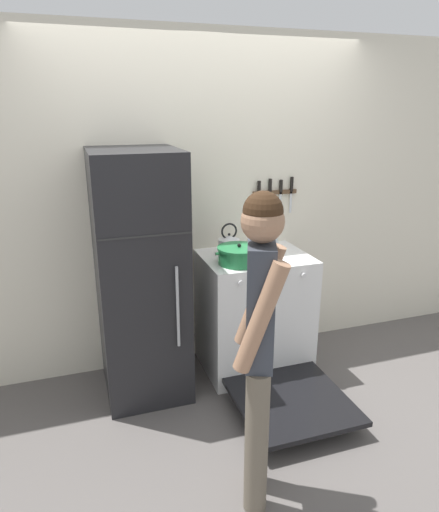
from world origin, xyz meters
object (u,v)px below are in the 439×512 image
tea_kettle (229,244)px  person (259,339)px  stove_range (256,315)px  dutch_oven_pot (239,255)px  refrigerator (141,277)px  utensil_jar (273,239)px

tea_kettle → person: (-0.32, -1.35, -0.06)m
stove_range → dutch_oven_pot: (-0.18, -0.08, 0.53)m
refrigerator → utensil_jar: 1.09m
refrigerator → tea_kettle: refrigerator is taller
stove_range → tea_kettle: size_ratio=5.76×
tea_kettle → refrigerator: bearing=-168.3°
person → dutch_oven_pot: bearing=6.1°
stove_range → person: (-0.49, -1.19, 0.49)m
person → refrigerator: bearing=39.5°
utensil_jar → tea_kettle: bearing=-178.9°
stove_range → person: bearing=-112.5°
tea_kettle → utensil_jar: size_ratio=1.00×
refrigerator → stove_range: size_ratio=1.27×
utensil_jar → person: person is taller
tea_kettle → utensil_jar: (0.37, 0.01, 0.00)m
stove_range → utensil_jar: utensil_jar is taller
tea_kettle → dutch_oven_pot: bearing=-93.2°
tea_kettle → utensil_jar: bearing=1.1°
dutch_oven_pot → tea_kettle: (0.01, 0.25, 0.01)m
stove_range → utensil_jar: (0.20, 0.17, 0.55)m
utensil_jar → person: (-0.69, -1.36, -0.06)m
refrigerator → person: size_ratio=1.05×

